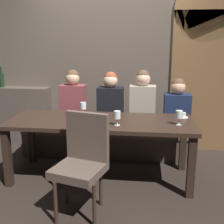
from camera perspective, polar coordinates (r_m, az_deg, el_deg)
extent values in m
plane|color=black|center=(3.60, -2.27, -13.07)|extent=(9.00, 9.00, 0.00)
cube|color=brown|center=(4.43, 0.12, 12.12)|extent=(6.00, 0.12, 3.00)
cube|color=brown|center=(4.44, 17.68, 5.65)|extent=(0.90, 0.05, 2.10)
cylinder|color=brown|center=(4.43, 18.70, 19.22)|extent=(0.90, 0.05, 0.90)
cube|color=#494138|center=(4.83, -18.73, -0.77)|extent=(1.10, 0.28, 0.95)
cube|color=black|center=(3.46, -20.59, -8.77)|extent=(0.08, 0.08, 0.69)
cube|color=black|center=(3.13, 15.86, -10.79)|extent=(0.08, 0.08, 0.69)
cube|color=black|center=(4.05, -16.09, -5.17)|extent=(0.08, 0.08, 0.69)
cube|color=black|center=(3.78, 14.28, -6.44)|extent=(0.08, 0.08, 0.69)
cube|color=#302119|center=(3.34, -2.38, -2.00)|extent=(2.20, 0.84, 0.04)
cube|color=#40352A|center=(4.16, -0.75, -6.62)|extent=(2.50, 0.40, 0.35)
cube|color=brown|center=(4.09, -0.76, -3.66)|extent=(2.50, 0.44, 0.10)
cylinder|color=#302119|center=(2.72, -11.48, -17.79)|extent=(0.04, 0.04, 0.42)
cylinder|color=#302119|center=(2.64, -3.62, -18.59)|extent=(0.04, 0.04, 0.42)
cylinder|color=#302119|center=(3.02, -9.29, -14.33)|extent=(0.04, 0.04, 0.42)
cylinder|color=#302119|center=(2.94, -2.30, -14.90)|extent=(0.04, 0.04, 0.42)
cube|color=brown|center=(2.71, -6.82, -11.74)|extent=(0.54, 0.54, 0.08)
cube|color=brown|center=(2.76, -5.05, -4.94)|extent=(0.44, 0.18, 0.48)
cube|color=brown|center=(4.11, -7.90, 1.34)|extent=(0.36, 0.24, 0.60)
sphere|color=tan|center=(4.05, -8.08, 6.78)|extent=(0.20, 0.20, 0.20)
sphere|color=brown|center=(4.05, -8.06, 7.29)|extent=(0.18, 0.18, 0.18)
cube|color=black|center=(3.97, -0.32, 0.90)|extent=(0.36, 0.24, 0.58)
sphere|color=#DBB293|center=(3.91, -0.33, 6.39)|extent=(0.20, 0.20, 0.20)
sphere|color=brown|center=(3.91, -0.31, 6.92)|extent=(0.18, 0.18, 0.18)
cube|color=#9E9384|center=(3.99, 6.21, 1.06)|extent=(0.36, 0.24, 0.61)
sphere|color=#DBB293|center=(3.93, 6.36, 6.70)|extent=(0.20, 0.20, 0.20)
sphere|color=brown|center=(3.93, 6.38, 7.22)|extent=(0.18, 0.18, 0.18)
cube|color=#192342|center=(4.01, 13.08, 0.08)|extent=(0.36, 0.24, 0.50)
sphere|color=tan|center=(3.95, 13.35, 4.91)|extent=(0.20, 0.20, 0.20)
sphere|color=brown|center=(3.96, 13.36, 5.43)|extent=(0.18, 0.18, 0.18)
cylinder|color=black|center=(4.82, -21.60, 6.04)|extent=(0.08, 0.08, 0.22)
cylinder|color=black|center=(4.80, -21.76, 7.87)|extent=(0.03, 0.03, 0.09)
cylinder|color=black|center=(4.80, -21.82, 8.50)|extent=(0.03, 0.03, 0.02)
cylinder|color=silver|center=(3.58, -5.86, -0.56)|extent=(0.06, 0.06, 0.00)
cylinder|color=silver|center=(3.57, -5.87, 0.05)|extent=(0.01, 0.01, 0.07)
cylinder|color=silver|center=(3.56, -5.90, 1.30)|extent=(0.08, 0.08, 0.08)
cylinder|color=maroon|center=(3.56, -5.89, 0.86)|extent=(0.07, 0.07, 0.02)
cylinder|color=silver|center=(3.11, 1.05, -2.70)|extent=(0.06, 0.06, 0.00)
cylinder|color=silver|center=(3.10, 1.05, -2.00)|extent=(0.01, 0.01, 0.07)
cylinder|color=silver|center=(3.08, 1.06, -0.57)|extent=(0.08, 0.08, 0.08)
cylinder|color=silver|center=(3.21, 13.44, -2.54)|extent=(0.06, 0.06, 0.00)
cylinder|color=silver|center=(3.20, 13.48, -1.86)|extent=(0.01, 0.01, 0.07)
cylinder|color=silver|center=(3.18, 13.56, -0.47)|extent=(0.08, 0.08, 0.08)
cylinder|color=white|center=(3.54, 14.32, -1.06)|extent=(0.12, 0.12, 0.01)
cylinder|color=white|center=(3.53, 14.35, -0.56)|extent=(0.06, 0.06, 0.06)
cylinder|color=brown|center=(3.53, 14.37, -0.18)|extent=(0.05, 0.05, 0.01)
cube|color=white|center=(3.22, -4.02, -2.10)|extent=(0.19, 0.19, 0.01)
cube|color=#381E14|center=(3.21, -3.86, -1.68)|extent=(0.08, 0.06, 0.04)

